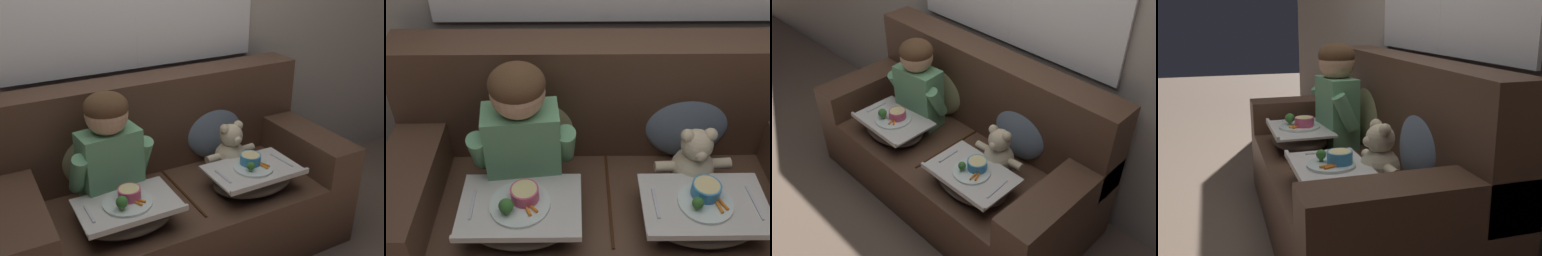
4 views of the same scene
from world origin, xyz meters
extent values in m
plane|color=brown|center=(0.00, 0.00, 0.00)|extent=(14.00, 14.00, 0.00)
cube|color=#4C3323|center=(0.00, 0.00, 0.20)|extent=(1.85, 0.85, 0.40)
cube|color=#4C3323|center=(0.00, 0.31, 0.67)|extent=(1.85, 0.22, 0.54)
cube|color=#4C3323|center=(-0.82, 0.00, 0.50)|extent=(0.22, 0.85, 0.20)
cube|color=#32190A|center=(0.00, -0.02, 0.41)|extent=(0.01, 0.59, 0.01)
ellipsoid|color=#898456|center=(-0.35, 0.23, 0.61)|extent=(0.43, 0.21, 0.45)
ellipsoid|color=slate|center=(0.35, 0.23, 0.61)|extent=(0.39, 0.19, 0.41)
cube|color=#66A370|center=(-0.35, 0.03, 0.60)|extent=(0.31, 0.19, 0.40)
sphere|color=tan|center=(-0.35, 0.03, 0.89)|extent=(0.21, 0.21, 0.21)
ellipsoid|color=#4C331E|center=(-0.35, 0.03, 0.93)|extent=(0.21, 0.21, 0.15)
cylinder|color=#66A370|center=(-0.52, -0.01, 0.63)|extent=(0.09, 0.17, 0.22)
cylinder|color=#66A370|center=(-0.18, 0.03, 0.63)|extent=(0.09, 0.17, 0.22)
sphere|color=beige|center=(0.35, 0.03, 0.49)|extent=(0.18, 0.18, 0.18)
sphere|color=beige|center=(0.35, 0.03, 0.63)|extent=(0.13, 0.13, 0.13)
sphere|color=beige|center=(0.31, 0.02, 0.68)|extent=(0.05, 0.05, 0.05)
sphere|color=beige|center=(0.40, 0.03, 0.68)|extent=(0.05, 0.05, 0.05)
sphere|color=beige|center=(0.36, -0.03, 0.62)|extent=(0.05, 0.05, 0.05)
sphere|color=black|center=(0.36, -0.04, 0.62)|extent=(0.02, 0.02, 0.02)
cylinder|color=beige|center=(0.24, 0.02, 0.51)|extent=(0.09, 0.05, 0.05)
cylinder|color=beige|center=(0.47, 0.04, 0.51)|extent=(0.09, 0.05, 0.05)
cylinder|color=beige|center=(0.32, -0.07, 0.43)|extent=(0.05, 0.08, 0.05)
cylinder|color=beige|center=(0.40, -0.06, 0.43)|extent=(0.05, 0.08, 0.05)
ellipsoid|color=#473D33|center=(-0.35, -0.20, 0.46)|extent=(0.45, 0.32, 0.11)
cube|color=beige|center=(-0.35, -0.20, 0.52)|extent=(0.47, 0.33, 0.01)
cube|color=beige|center=(-0.35, -0.35, 0.53)|extent=(0.47, 0.02, 0.02)
cylinder|color=silver|center=(-0.35, -0.20, 0.53)|extent=(0.23, 0.23, 0.01)
cylinder|color=#D64C70|center=(-0.33, -0.17, 0.56)|extent=(0.11, 0.11, 0.05)
cylinder|color=#E5D189|center=(-0.33, -0.17, 0.58)|extent=(0.10, 0.10, 0.01)
sphere|color=#38702D|center=(-0.40, -0.24, 0.57)|extent=(0.06, 0.06, 0.06)
cylinder|color=#7A9E56|center=(-0.40, -0.24, 0.54)|extent=(0.02, 0.02, 0.02)
cylinder|color=orange|center=(-0.32, -0.23, 0.54)|extent=(0.04, 0.06, 0.01)
cylinder|color=orange|center=(-0.30, -0.22, 0.54)|extent=(0.05, 0.05, 0.01)
cube|color=silver|center=(-0.54, -0.20, 0.53)|extent=(0.01, 0.14, 0.01)
ellipsoid|color=#473D33|center=(0.35, -0.20, 0.46)|extent=(0.46, 0.31, 0.11)
cube|color=beige|center=(0.35, -0.20, 0.52)|extent=(0.48, 0.32, 0.01)
cube|color=beige|center=(0.35, -0.35, 0.53)|extent=(0.48, 0.02, 0.02)
cylinder|color=silver|center=(0.35, -0.20, 0.53)|extent=(0.21, 0.21, 0.01)
cylinder|color=#3889C1|center=(0.36, -0.16, 0.56)|extent=(0.11, 0.11, 0.05)
cylinder|color=#E5D189|center=(0.36, -0.16, 0.58)|extent=(0.10, 0.10, 0.01)
sphere|color=#38702D|center=(0.31, -0.23, 0.57)|extent=(0.04, 0.04, 0.04)
cylinder|color=#7A9E56|center=(0.31, -0.23, 0.54)|extent=(0.02, 0.02, 0.02)
cylinder|color=orange|center=(0.40, -0.22, 0.54)|extent=(0.02, 0.07, 0.01)
cylinder|color=orange|center=(0.41, -0.21, 0.54)|extent=(0.03, 0.06, 0.01)
cube|color=silver|center=(0.16, -0.20, 0.53)|extent=(0.02, 0.14, 0.01)
cube|color=silver|center=(0.54, -0.20, 0.53)|extent=(0.02, 0.17, 0.01)
camera|label=1|loc=(-0.92, -1.88, 1.69)|focal=42.00mm
camera|label=2|loc=(-0.14, -1.33, 1.84)|focal=42.00mm
camera|label=3|loc=(1.63, -1.52, 2.20)|focal=42.00mm
camera|label=4|loc=(2.12, -0.65, 1.15)|focal=42.00mm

